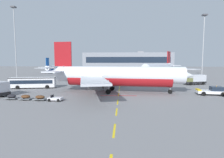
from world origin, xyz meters
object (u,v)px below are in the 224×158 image
(airliner_foreground, at_px, (116,76))
(airliner_far_center, at_px, (56,68))
(apron_light_mast_near, at_px, (15,35))
(pushback_tug, at_px, (212,91))
(fuel_service_truck, at_px, (195,79))
(ground_power_truck, at_px, (165,78))
(apron_shuttle_bus, at_px, (33,82))
(airliner_mid_left, at_px, (159,68))
(apron_light_mast_far, at_px, (204,40))
(baggage_train, at_px, (33,97))

(airliner_foreground, distance_m, airliner_far_center, 83.56)
(airliner_foreground, relative_size, apron_light_mast_near, 1.16)
(pushback_tug, height_order, apron_light_mast_near, apron_light_mast_near)
(airliner_foreground, bearing_deg, fuel_service_truck, 32.79)
(fuel_service_truck, bearing_deg, ground_power_truck, 156.08)
(pushback_tug, bearing_deg, apron_shuttle_bus, 170.32)
(apron_light_mast_near, bearing_deg, airliner_mid_left, 11.30)
(pushback_tug, xyz_separation_m, apron_shuttle_bus, (-44.54, 7.60, 0.85))
(ground_power_truck, relative_size, apron_light_mast_far, 0.26)
(airliner_foreground, height_order, pushback_tug, airliner_foreground)
(airliner_mid_left, distance_m, fuel_service_truck, 28.96)
(airliner_far_center, relative_size, apron_shuttle_bus, 2.19)
(fuel_service_truck, distance_m, ground_power_truck, 9.29)
(apron_shuttle_bus, bearing_deg, apron_light_mast_near, 127.73)
(baggage_train, distance_m, apron_light_mast_near, 53.16)
(fuel_service_truck, bearing_deg, baggage_train, -147.41)
(airliner_foreground, height_order, ground_power_truck, airliner_foreground)
(airliner_far_center, relative_size, fuel_service_truck, 3.65)
(airliner_mid_left, distance_m, apron_light_mast_far, 22.24)
(airliner_foreground, relative_size, ground_power_truck, 5.14)
(airliner_mid_left, bearing_deg, apron_light_mast_near, -168.70)
(fuel_service_truck, relative_size, baggage_train, 0.63)
(baggage_train, bearing_deg, apron_light_mast_far, 40.75)
(airliner_foreground, xyz_separation_m, baggage_train, (-15.64, -9.88, -3.42))
(apron_light_mast_near, xyz_separation_m, apron_light_mast_far, (77.53, 1.10, -2.20))
(airliner_far_center, xyz_separation_m, apron_shuttle_bus, (18.73, -66.97, -1.31))
(fuel_service_truck, bearing_deg, airliner_mid_left, 101.43)
(apron_light_mast_far, bearing_deg, ground_power_truck, -143.44)
(airliner_foreground, relative_size, airliner_far_center, 1.29)
(airliner_far_center, xyz_separation_m, ground_power_truck, (58.18, -52.56, -1.42))
(ground_power_truck, distance_m, apron_light_mast_near, 63.28)
(airliner_mid_left, bearing_deg, apron_light_mast_far, -37.52)
(ground_power_truck, xyz_separation_m, apron_light_mast_far, (17.65, 13.09, 14.40))
(baggage_train, bearing_deg, ground_power_truck, 42.87)
(airliner_far_center, distance_m, baggage_train, 86.27)
(ground_power_truck, bearing_deg, fuel_service_truck, -23.92)
(airliner_far_center, bearing_deg, airliner_mid_left, -24.71)
(pushback_tug, bearing_deg, fuel_service_truck, 79.45)
(airliner_far_center, height_order, baggage_train, airliner_far_center)
(pushback_tug, bearing_deg, airliner_mid_left, 92.86)
(ground_power_truck, xyz_separation_m, baggage_train, (-31.84, -29.55, -1.11))
(airliner_far_center, relative_size, apron_light_mast_near, 0.90)
(airliner_foreground, xyz_separation_m, apron_light_mast_far, (33.85, 32.76, 12.09))
(apron_shuttle_bus, bearing_deg, fuel_service_truck, 12.51)
(airliner_foreground, bearing_deg, apron_shuttle_bus, 167.23)
(airliner_far_center, xyz_separation_m, fuel_service_truck, (66.67, -56.33, -1.42))
(fuel_service_truck, height_order, apron_light_mast_near, apron_light_mast_near)
(ground_power_truck, height_order, baggage_train, ground_power_truck)
(ground_power_truck, relative_size, baggage_train, 0.58)
(pushback_tug, bearing_deg, airliner_far_center, 130.32)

